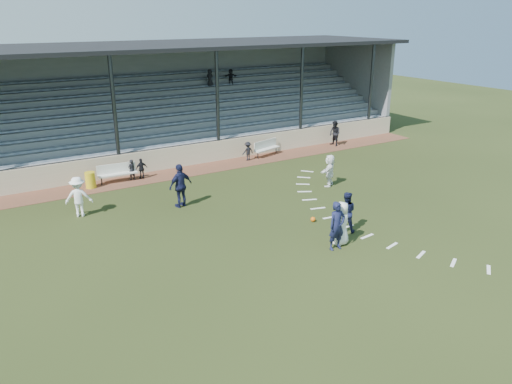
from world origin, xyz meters
TOP-DOWN VIEW (x-y plane):
  - ground at (0.00, 0.00)m, footprint 90.00×90.00m
  - cinder_track at (0.00, 10.50)m, footprint 34.00×2.00m
  - retaining_wall at (0.00, 11.55)m, footprint 34.00×0.18m
  - bench_left at (-3.44, 10.71)m, footprint 2.02×0.58m
  - bench_right at (5.92, 10.96)m, footprint 2.03×0.99m
  - trash_bin at (-4.88, 10.45)m, footprint 0.51×0.51m
  - football at (2.01, 1.17)m, footprint 0.21×0.21m
  - player_white_lead at (1.56, -1.11)m, footprint 0.93×0.71m
  - player_navy_lead at (1.14, -1.33)m, footprint 0.70×0.48m
  - player_navy_mid at (2.49, -0.29)m, footprint 1.04×1.01m
  - player_white_wing at (-6.21, 6.94)m, footprint 1.31×1.03m
  - player_navy_wing at (-2.02, 5.70)m, footprint 1.26×0.73m
  - player_white_back at (5.58, 4.48)m, footprint 1.53×1.25m
  - official at (11.08, 10.63)m, footprint 0.66×0.83m
  - sub_left_near at (-2.68, 10.64)m, footprint 0.46×0.38m
  - sub_left_far at (-2.18, 10.54)m, footprint 0.66×0.31m
  - sub_right at (4.41, 10.62)m, footprint 0.75×0.46m
  - grandstand at (0.00, 16.26)m, footprint 34.60×9.00m
  - penalty_arc at (4.12, 0.00)m, footprint 3.89×14.63m

SIDE VIEW (x-z plane):
  - ground at x=0.00m, z-range 0.00..0.00m
  - penalty_arc at x=4.12m, z-range 0.00..0.01m
  - cinder_track at x=0.00m, z-range 0.00..0.02m
  - football at x=2.01m, z-range 0.00..0.21m
  - trash_bin at x=-4.88m, z-range 0.02..0.83m
  - sub_left_near at x=-2.68m, z-range 0.02..1.12m
  - sub_left_far at x=-2.18m, z-range 0.02..1.12m
  - sub_right at x=4.41m, z-range 0.02..1.14m
  - bench_left at x=-3.44m, z-range 0.11..1.06m
  - bench_right at x=5.92m, z-range 0.11..1.06m
  - retaining_wall at x=0.00m, z-range 0.00..1.20m
  - player_white_back at x=5.58m, z-range 0.00..1.63m
  - player_navy_mid at x=2.49m, z-range 0.00..1.68m
  - official at x=11.08m, z-range 0.02..1.67m
  - player_white_lead at x=1.56m, z-range 0.00..1.71m
  - player_white_wing at x=-6.21m, z-range 0.00..1.77m
  - player_navy_lead at x=1.14m, z-range 0.00..1.86m
  - player_navy_wing at x=-2.02m, z-range 0.00..2.01m
  - grandstand at x=0.00m, z-range -1.10..5.51m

